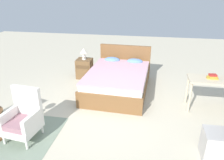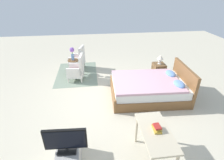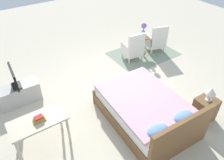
% 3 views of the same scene
% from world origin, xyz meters
% --- Properties ---
extents(ground_plane, '(16.00, 16.00, 0.00)m').
position_xyz_m(ground_plane, '(0.00, 0.00, 0.00)').
color(ground_plane, beige).
extents(floor_rug, '(2.10, 1.50, 0.01)m').
position_xyz_m(floor_rug, '(-1.87, -1.07, 0.00)').
color(floor_rug, gray).
rests_on(floor_rug, ground_plane).
extents(bed, '(1.58, 2.24, 0.96)m').
position_xyz_m(bed, '(-0.00, 1.19, 0.30)').
color(bed, brown).
rests_on(bed, ground_plane).
extents(armchair_by_window_right, '(0.60, 0.60, 0.92)m').
position_xyz_m(armchair_by_window_right, '(-1.37, -1.02, 0.38)').
color(armchair_by_window_right, white).
rests_on(armchair_by_window_right, floor_rug).
extents(nightstand, '(0.44, 0.41, 0.57)m').
position_xyz_m(nightstand, '(-1.12, 1.87, 0.28)').
color(nightstand, brown).
rests_on(nightstand, ground_plane).
extents(table_lamp, '(0.22, 0.22, 0.33)m').
position_xyz_m(table_lamp, '(-1.12, 1.88, 0.78)').
color(table_lamp, silver).
rests_on(table_lamp, nightstand).
extents(vanity_desk, '(1.04, 0.52, 0.73)m').
position_xyz_m(vanity_desk, '(2.13, 0.58, 0.62)').
color(vanity_desk, beige).
rests_on(vanity_desk, ground_plane).
extents(book_stack, '(0.23, 0.15, 0.10)m').
position_xyz_m(book_stack, '(2.09, 0.60, 0.78)').
color(book_stack, '#B79333').
rests_on(book_stack, vanity_desk).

